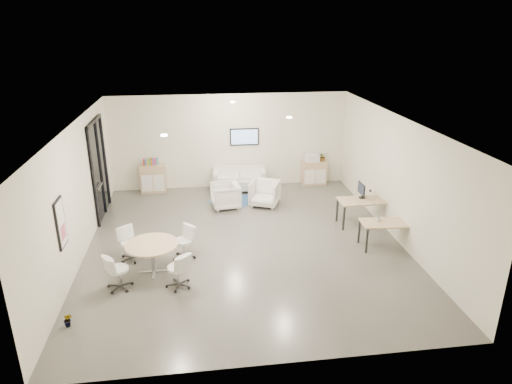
{
  "coord_description": "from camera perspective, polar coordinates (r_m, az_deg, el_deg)",
  "views": [
    {
      "loc": [
        -1.15,
        -10.59,
        5.44
      ],
      "look_at": [
        0.35,
        0.4,
        1.27
      ],
      "focal_mm": 32.0,
      "sensor_mm": 36.0,
      "label": 1
    }
  ],
  "objects": [
    {
      "name": "wall_tv",
      "position": [
        15.58,
        -1.47,
        6.91
      ],
      "size": [
        0.98,
        0.06,
        0.58
      ],
      "color": "black",
      "rests_on": "room_shell"
    },
    {
      "name": "books",
      "position": [
        15.56,
        -13.04,
        3.7
      ],
      "size": [
        0.49,
        0.14,
        0.22
      ],
      "color": "red",
      "rests_on": "sideboard_left"
    },
    {
      "name": "round_table",
      "position": [
        10.64,
        -12.87,
        -6.75
      ],
      "size": [
        1.19,
        1.19,
        0.73
      ],
      "color": "tan",
      "rests_on": "room_shell"
    },
    {
      "name": "cup",
      "position": [
        11.98,
        15.03,
        -3.24
      ],
      "size": [
        0.15,
        0.14,
        0.13
      ],
      "primitive_type": "imported",
      "rotation": [
        0.0,
        0.0,
        -0.31
      ],
      "color": "white",
      "rests_on": "desk_front"
    },
    {
      "name": "monitor",
      "position": [
        13.15,
        13.06,
        0.23
      ],
      "size": [
        0.2,
        0.5,
        0.44
      ],
      "color": "black",
      "rests_on": "desk_rear"
    },
    {
      "name": "sideboard_left",
      "position": [
        15.72,
        -12.72,
        1.67
      ],
      "size": [
        0.84,
        0.43,
        0.94
      ],
      "color": "tan",
      "rests_on": "room_shell"
    },
    {
      "name": "ceiling_spots",
      "position": [
        11.68,
        -2.99,
        9.43
      ],
      "size": [
        3.14,
        4.14,
        0.03
      ],
      "color": "#FFEAC6",
      "rests_on": "room_shell"
    },
    {
      "name": "desk_rear",
      "position": [
        13.14,
        13.34,
        -1.26
      ],
      "size": [
        1.44,
        0.74,
        0.74
      ],
      "rotation": [
        0.0,
        0.0,
        0.02
      ],
      "color": "tan",
      "rests_on": "room_shell"
    },
    {
      "name": "artwork",
      "position": [
        10.19,
        -23.22,
        -3.63
      ],
      "size": [
        0.05,
        0.54,
        1.04
      ],
      "color": "black",
      "rests_on": "room_shell"
    },
    {
      "name": "meeting_chairs",
      "position": [
        10.75,
        -12.77,
        -7.85
      ],
      "size": [
        2.18,
        2.18,
        0.82
      ],
      "color": "white",
      "rests_on": "room_shell"
    },
    {
      "name": "plant_cabinet",
      "position": [
        16.1,
        8.35,
        4.29
      ],
      "size": [
        0.36,
        0.38,
        0.25
      ],
      "primitive_type": "imported",
      "rotation": [
        0.0,
        0.0,
        0.27
      ],
      "color": "#3F7F3F",
      "rests_on": "sideboard_right"
    },
    {
      "name": "desk_front",
      "position": [
        12.02,
        16.01,
        -3.95
      ],
      "size": [
        1.34,
        0.74,
        0.67
      ],
      "rotation": [
        0.0,
        0.0,
        -0.07
      ],
      "color": "tan",
      "rests_on": "room_shell"
    },
    {
      "name": "room_shell",
      "position": [
        11.32,
        -1.47,
        0.78
      ],
      "size": [
        9.6,
        10.6,
        4.8
      ],
      "color": "#52504B",
      "rests_on": "ground"
    },
    {
      "name": "loveseat",
      "position": [
        15.56,
        -2.08,
        1.55
      ],
      "size": [
        1.83,
        1.02,
        0.66
      ],
      "rotation": [
        0.0,
        0.0,
        -0.09
      ],
      "color": "silver",
      "rests_on": "room_shell"
    },
    {
      "name": "printer",
      "position": [
        16.01,
        7.03,
        4.35
      ],
      "size": [
        0.46,
        0.4,
        0.31
      ],
      "rotation": [
        0.0,
        0.0,
        0.08
      ],
      "color": "white",
      "rests_on": "sideboard_right"
    },
    {
      "name": "glass_door",
      "position": [
        13.96,
        -19.04,
        3.08
      ],
      "size": [
        0.09,
        1.9,
        2.85
      ],
      "color": "black",
      "rests_on": "room_shell"
    },
    {
      "name": "sideboard_right",
      "position": [
        16.2,
        7.25,
        2.42
      ],
      "size": [
        0.85,
        0.41,
        0.85
      ],
      "color": "tan",
      "rests_on": "room_shell"
    },
    {
      "name": "armchair_right",
      "position": [
        14.2,
        1.09,
        -0.03
      ],
      "size": [
        1.08,
        1.05,
        0.86
      ],
      "primitive_type": "imported",
      "rotation": [
        0.0,
        0.0,
        -0.4
      ],
      "color": "silver",
      "rests_on": "room_shell"
    },
    {
      "name": "blue_rug",
      "position": [
        14.61,
        -2.79,
        -1.24
      ],
      "size": [
        1.63,
        1.29,
        0.01
      ],
      "primitive_type": "cube",
      "rotation": [
        0.0,
        0.0,
        0.26
      ],
      "color": "#33539B",
      "rests_on": "room_shell"
    },
    {
      "name": "armchair_left",
      "position": [
        14.07,
        -3.86,
        -0.33
      ],
      "size": [
        0.86,
        0.91,
        0.84
      ],
      "primitive_type": "imported",
      "rotation": [
        0.0,
        0.0,
        -1.45
      ],
      "color": "silver",
      "rests_on": "room_shell"
    },
    {
      "name": "plant_floor",
      "position": [
        9.67,
        -22.39,
        -14.95
      ],
      "size": [
        0.23,
        0.33,
        0.13
      ],
      "primitive_type": "imported",
      "rotation": [
        0.0,
        0.0,
        -0.24
      ],
      "color": "#3F7F3F",
      "rests_on": "room_shell"
    }
  ]
}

